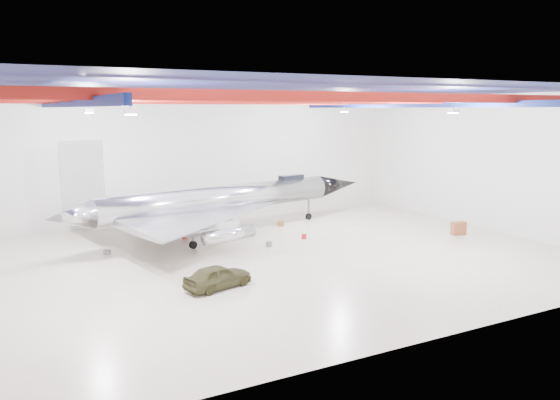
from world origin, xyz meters
TOP-DOWN VIEW (x-y plane):
  - floor at (0.00, 0.00)m, footprint 40.00×40.00m
  - wall_back at (0.00, 15.00)m, footprint 40.00×0.00m
  - wall_right at (20.00, 0.00)m, footprint 0.00×30.00m
  - ceiling at (0.00, 0.00)m, footprint 40.00×40.00m
  - ceiling_structure at (0.00, 0.00)m, footprint 39.50×29.50m
  - jet_aircraft at (-0.20, 7.89)m, footprint 28.44×19.18m
  - jeep at (-5.24, -4.28)m, footprint 4.22×2.56m
  - desk at (16.28, -0.95)m, footprint 1.21×0.75m
  - toolbox_red at (-3.22, 7.77)m, footprint 0.43×0.35m
  - engine_drum at (1.39, 2.66)m, footprint 0.52×0.52m
  - parts_bin at (5.42, 8.52)m, footprint 0.72×0.67m
  - crate_small at (-9.35, 5.90)m, footprint 0.53×0.49m
  - tool_chest at (4.83, 3.53)m, footprint 0.42×0.42m
  - oil_barrel at (-1.64, 6.21)m, footprint 0.62×0.52m

SIDE VIEW (x-z plane):
  - floor at x=0.00m, z-range 0.00..0.00m
  - toolbox_red at x=-3.22m, z-range 0.00..0.29m
  - crate_small at x=-9.35m, z-range 0.00..0.30m
  - tool_chest at x=4.83m, z-range 0.00..0.36m
  - engine_drum at x=1.39m, z-range 0.00..0.37m
  - oil_barrel at x=-1.64m, z-range 0.00..0.39m
  - parts_bin at x=5.42m, z-range 0.00..0.41m
  - desk at x=16.28m, z-range 0.00..1.04m
  - jeep at x=-5.24m, z-range 0.00..1.34m
  - jet_aircraft at x=-0.20m, z-range -1.34..6.47m
  - wall_back at x=0.00m, z-range -14.50..25.50m
  - wall_right at x=20.00m, z-range -9.50..20.50m
  - ceiling_structure at x=0.00m, z-range 9.79..10.86m
  - ceiling at x=0.00m, z-range 11.00..11.00m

